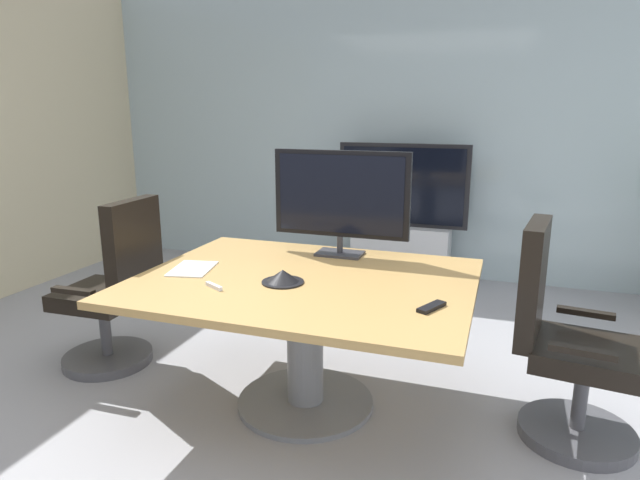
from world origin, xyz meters
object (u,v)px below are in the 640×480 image
object	(u,v)px
office_chair_left	(115,298)
conference_phone	(283,277)
wall_display_unit	(401,236)
remote_control	(432,307)
office_chair_right	(564,351)
conference_table	(305,310)
tv_monitor	(341,197)

from	to	relation	value
office_chair_left	conference_phone	size ratio (longest dim) A/B	4.95
wall_display_unit	remote_control	world-z (taller)	wall_display_unit
wall_display_unit	office_chair_right	bearing A→B (deg)	-60.99
remote_control	office_chair_right	bearing A→B (deg)	58.40
office_chair_left	office_chair_right	distance (m)	2.62
office_chair_right	conference_table	bearing A→B (deg)	104.63
office_chair_left	conference_phone	distance (m)	1.28
office_chair_right	wall_display_unit	xyz separation A→B (m)	(-1.24, 2.23, -0.01)
office_chair_right	office_chair_left	bearing A→B (deg)	99.87
remote_control	conference_phone	bearing A→B (deg)	-163.75
office_chair_left	remote_control	xyz separation A→B (m)	(2.01, -0.30, 0.30)
conference_phone	remote_control	xyz separation A→B (m)	(0.78, -0.13, -0.02)
conference_table	office_chair_right	distance (m)	1.32
office_chair_left	wall_display_unit	bearing A→B (deg)	147.47
conference_table	tv_monitor	world-z (taller)	tv_monitor
office_chair_left	remote_control	bearing A→B (deg)	79.72
conference_table	office_chair_left	size ratio (longest dim) A/B	1.61
conference_table	wall_display_unit	world-z (taller)	wall_display_unit
conference_table	conference_phone	bearing A→B (deg)	-124.52
office_chair_left	tv_monitor	xyz separation A→B (m)	(1.35, 0.45, 0.65)
office_chair_right	tv_monitor	xyz separation A→B (m)	(-1.27, 0.36, 0.65)
office_chair_left	office_chair_right	world-z (taller)	same
wall_display_unit	remote_control	distance (m)	2.72
wall_display_unit	conference_phone	distance (m)	2.52
office_chair_right	conference_phone	size ratio (longest dim) A/B	4.95
tv_monitor	conference_table	bearing A→B (deg)	-94.45
conference_phone	remote_control	bearing A→B (deg)	-9.17
office_chair_right	remote_control	world-z (taller)	office_chair_right
tv_monitor	conference_phone	xyz separation A→B (m)	(-0.12, -0.63, -0.33)
office_chair_left	office_chair_right	xyz separation A→B (m)	(2.62, 0.09, 0.00)
wall_display_unit	conference_phone	bearing A→B (deg)	-93.48
office_chair_left	conference_phone	world-z (taller)	office_chair_left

